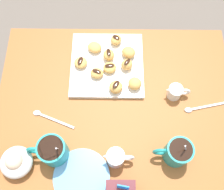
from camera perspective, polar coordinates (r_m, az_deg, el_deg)
name	(u,v)px	position (r m, az deg, el deg)	size (l,w,h in m)	color
ground_plane	(114,152)	(1.72, 0.45, -11.87)	(8.00, 8.00, 0.00)	#665B51
dining_table	(115,124)	(1.15, 0.67, -6.16)	(0.88, 0.73, 0.75)	#935628
pastry_plate_square	(107,65)	(1.07, -1.06, 6.37)	(0.28, 0.28, 0.02)	silver
coffee_mug_teal_left	(177,152)	(0.93, 13.56, -11.60)	(0.13, 0.09, 0.15)	teal
coffee_mug_teal_right	(52,151)	(0.92, -12.42, -11.37)	(0.13, 0.09, 0.15)	teal
cream_pitcher_white	(115,158)	(0.91, 0.72, -13.05)	(0.10, 0.06, 0.07)	silver
ice_cream_bowl	(16,162)	(0.97, -19.56, -13.13)	(0.11, 0.11, 0.08)	silver
chocolate_sauce_pitcher	(175,92)	(1.02, 13.18, 0.69)	(0.09, 0.05, 0.06)	silver
saucer_sky_left	(82,177)	(0.94, -6.43, -16.81)	(0.19, 0.19, 0.01)	#66A8DB
loose_spoon_near_saucer	(201,108)	(1.05, 18.20, -2.52)	(0.16, 0.05, 0.01)	silver
loose_spoon_by_plate	(49,118)	(1.01, -13.19, -4.66)	(0.15, 0.07, 0.01)	silver
beignet_0	(109,55)	(1.06, -0.70, 8.41)	(0.05, 0.04, 0.04)	#DBA351
chocolate_drizzle_0	(109,52)	(1.04, -0.72, 9.01)	(0.03, 0.01, 0.01)	black
beignet_1	(97,73)	(1.02, -3.19, 4.59)	(0.05, 0.04, 0.03)	#DBA351
chocolate_drizzle_1	(97,71)	(1.01, -3.24, 5.03)	(0.03, 0.02, 0.01)	black
beignet_2	(95,47)	(1.08, -3.69, 9.98)	(0.06, 0.05, 0.03)	#DBA351
beignet_3	(129,52)	(1.06, 3.53, 8.95)	(0.05, 0.05, 0.04)	#DBA351
beignet_4	(127,65)	(1.04, 3.15, 6.40)	(0.04, 0.04, 0.04)	#DBA351
chocolate_drizzle_4	(127,62)	(1.02, 3.21, 6.99)	(0.03, 0.01, 0.01)	black
beignet_5	(116,87)	(0.99, 0.93, 1.71)	(0.05, 0.05, 0.04)	#DBA351
chocolate_drizzle_5	(116,84)	(0.97, 0.95, 2.23)	(0.04, 0.02, 0.01)	black
beignet_6	(117,40)	(1.10, 1.01, 11.51)	(0.04, 0.05, 0.03)	#DBA351
chocolate_drizzle_6	(117,37)	(1.08, 1.02, 12.07)	(0.03, 0.02, 0.01)	black
beignet_7	(81,63)	(1.05, -6.61, 6.76)	(0.05, 0.05, 0.03)	#DBA351
chocolate_drizzle_7	(80,61)	(1.04, -6.70, 7.19)	(0.03, 0.02, 0.01)	black
beignet_8	(110,68)	(1.03, -0.50, 5.76)	(0.05, 0.05, 0.03)	#DBA351
chocolate_drizzle_8	(110,66)	(1.02, -0.51, 6.22)	(0.03, 0.02, 0.01)	black
beignet_9	(135,83)	(1.00, 4.83, 2.43)	(0.05, 0.05, 0.04)	#DBA351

